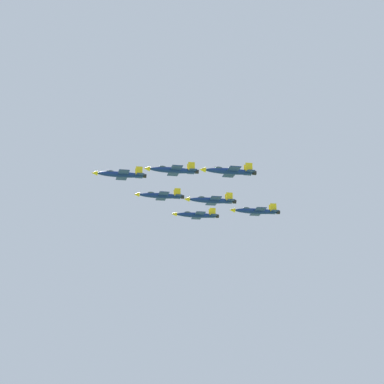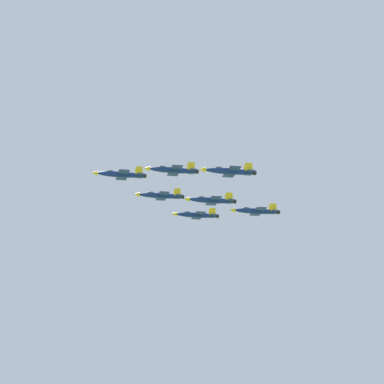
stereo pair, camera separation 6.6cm
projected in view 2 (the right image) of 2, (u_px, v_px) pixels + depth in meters
jet_lead at (120, 174)px, 273.82m from camera, size 16.50×13.13×3.95m
jet_left_wingman at (172, 170)px, 263.46m from camera, size 16.07×12.76×3.84m
jet_right_wingman at (160, 195)px, 288.50m from camera, size 15.94×12.82×3.83m
jet_left_outer at (229, 171)px, 252.54m from camera, size 16.25×12.80×3.88m
jet_right_outer at (196, 215)px, 303.15m from camera, size 16.00×12.77×3.83m
jet_slot_rear at (211, 200)px, 277.30m from camera, size 16.16×13.06×3.89m
jet_trailing at (256, 211)px, 279.25m from camera, size 15.73×12.81×3.79m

